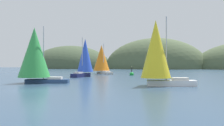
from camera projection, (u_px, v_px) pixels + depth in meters
ground_plane at (34, 90)px, 26.79m from camera, size 360.00×360.00×0.00m
headland_center at (155, 69)px, 156.69m from camera, size 67.03×44.00×40.24m
headland_left at (70, 68)px, 171.01m from camera, size 60.35×44.00×32.37m
sailboat_orange_sail at (102, 59)px, 72.79m from camera, size 8.12×8.84×9.13m
sailboat_green_sail at (35, 54)px, 37.24m from camera, size 8.43×6.00×8.88m
sailboat_blue_spinnaker at (85, 57)px, 56.74m from camera, size 4.18×7.62×9.20m
sailboat_yellow_sail at (157, 51)px, 32.31m from camera, size 7.63×4.57×9.38m
channel_buoy at (132, 74)px, 62.99m from camera, size 1.10×1.10×2.64m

